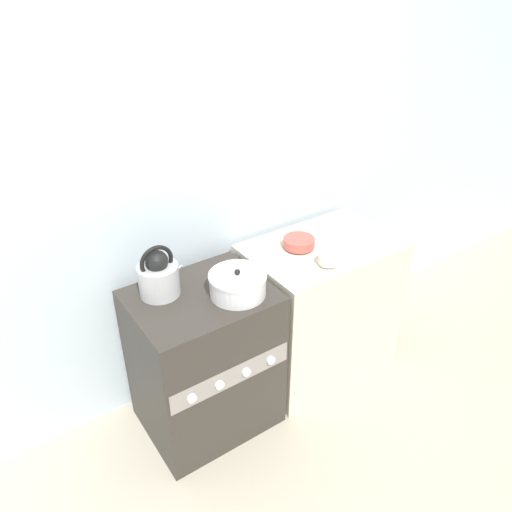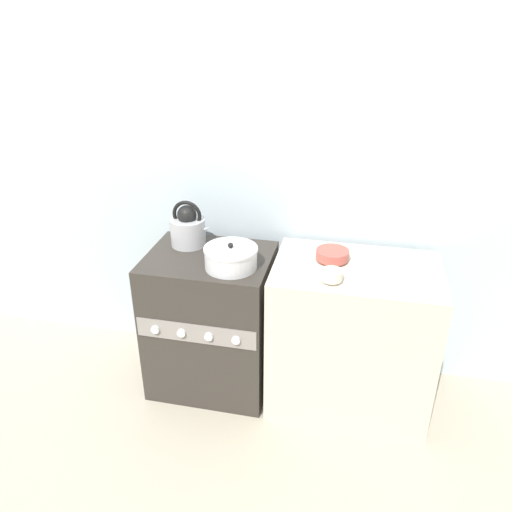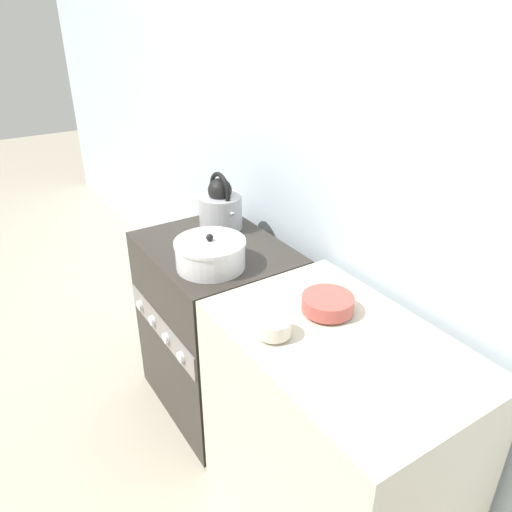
{
  "view_description": "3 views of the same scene",
  "coord_description": "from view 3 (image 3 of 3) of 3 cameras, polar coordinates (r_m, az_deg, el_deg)",
  "views": [
    {
      "loc": [
        -0.87,
        -1.47,
        2.19
      ],
      "look_at": [
        0.32,
        0.26,
        0.93
      ],
      "focal_mm": 35.0,
      "sensor_mm": 36.0,
      "label": 1
    },
    {
      "loc": [
        0.75,
        -1.99,
        2.01
      ],
      "look_at": [
        0.26,
        0.24,
        0.86
      ],
      "focal_mm": 35.0,
      "sensor_mm": 36.0,
      "label": 2
    },
    {
      "loc": [
        1.66,
        -0.59,
        1.74
      ],
      "look_at": [
        0.35,
        0.25,
        0.94
      ],
      "focal_mm": 35.0,
      "sensor_mm": 36.0,
      "label": 3
    }
  ],
  "objects": [
    {
      "name": "wall_back",
      "position": [
        2.12,
        3.73,
        13.91
      ],
      "size": [
        7.0,
        0.06,
        2.5
      ],
      "color": "silver",
      "rests_on": "ground_plane"
    },
    {
      "name": "stove",
      "position": [
        2.3,
        -4.41,
        -8.13
      ],
      "size": [
        0.67,
        0.55,
        0.82
      ],
      "color": "#332D28",
      "rests_on": "ground_plane"
    },
    {
      "name": "enamel_bowl",
      "position": [
        1.63,
        8.2,
        -5.39
      ],
      "size": [
        0.17,
        0.17,
        0.06
      ],
      "color": "#B75147",
      "rests_on": "counter"
    },
    {
      "name": "cooking_pot",
      "position": [
        1.9,
        -5.23,
        0.26
      ],
      "size": [
        0.27,
        0.27,
        0.14
      ],
      "color": "silver",
      "rests_on": "stove"
    },
    {
      "name": "small_ceramic_bowl",
      "position": [
        1.5,
        2.06,
        -8.14
      ],
      "size": [
        0.1,
        0.1,
        0.06
      ],
      "color": "beige",
      "rests_on": "counter"
    },
    {
      "name": "kettle",
      "position": [
        2.21,
        -4.06,
        5.59
      ],
      "size": [
        0.23,
        0.19,
        0.26
      ],
      "color": "#B2B2B7",
      "rests_on": "stove"
    },
    {
      "name": "ground_plane",
      "position": [
        2.48,
        -9.66,
        -17.75
      ],
      "size": [
        12.0,
        12.0,
        0.0
      ],
      "primitive_type": "plane",
      "color": "#B2A893"
    },
    {
      "name": "counter",
      "position": [
        1.82,
        8.77,
        -19.89
      ],
      "size": [
        0.85,
        0.56,
        0.84
      ],
      "color": "beige",
      "rests_on": "ground_plane"
    }
  ]
}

